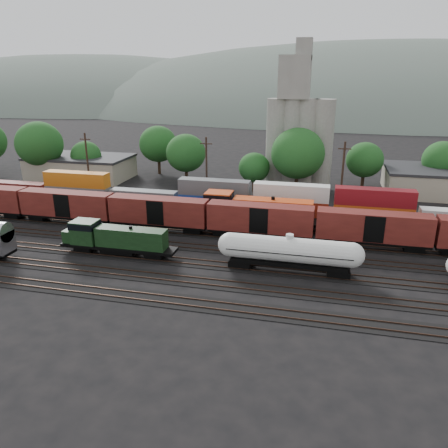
% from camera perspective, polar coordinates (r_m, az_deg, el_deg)
% --- Properties ---
extents(ground, '(600.00, 600.00, 0.00)m').
position_cam_1_polar(ground, '(58.93, 3.30, -3.67)').
color(ground, black).
extents(tracks, '(180.00, 33.20, 0.20)m').
position_cam_1_polar(tracks, '(58.91, 3.30, -3.63)').
color(tracks, black).
rests_on(tracks, ground).
extents(green_locomotive, '(15.62, 2.76, 4.13)m').
position_cam_1_polar(green_locomotive, '(59.02, -14.40, -1.76)').
color(green_locomotive, black).
rests_on(green_locomotive, ground).
extents(tank_car_a, '(17.40, 3.12, 4.56)m').
position_cam_1_polar(tank_car_a, '(52.66, 8.49, -3.54)').
color(tank_car_a, silver).
rests_on(tank_car_a, ground).
extents(orange_locomotive, '(20.12, 3.35, 5.03)m').
position_cam_1_polar(orange_locomotive, '(67.48, 3.48, 1.90)').
color(orange_locomotive, black).
rests_on(orange_locomotive, ground).
extents(boxcar_string, '(122.80, 2.90, 4.20)m').
position_cam_1_polar(boxcar_string, '(69.43, -14.46, 2.05)').
color(boxcar_string, black).
rests_on(boxcar_string, ground).
extents(container_wall, '(166.86, 2.60, 5.80)m').
position_cam_1_polar(container_wall, '(71.60, 9.61, 2.36)').
color(container_wall, black).
rests_on(container_wall, ground).
extents(grain_silo, '(13.40, 5.00, 29.00)m').
position_cam_1_polar(grain_silo, '(90.45, 9.69, 11.56)').
color(grain_silo, gray).
rests_on(grain_silo, ground).
extents(industrial_sheds, '(119.38, 17.26, 5.10)m').
position_cam_1_polar(industrial_sheds, '(91.09, 11.46, 5.94)').
color(industrial_sheds, '#9E937F').
rests_on(industrial_sheds, ground).
extents(tree_band, '(168.22, 21.76, 14.35)m').
position_cam_1_polar(tree_band, '(89.35, 4.25, 9.19)').
color(tree_band, black).
rests_on(tree_band, ground).
extents(utility_poles, '(122.20, 0.36, 12.00)m').
position_cam_1_polar(utility_poles, '(77.88, 6.30, 6.73)').
color(utility_poles, black).
rests_on(utility_poles, ground).
extents(distant_hills, '(860.00, 286.00, 130.00)m').
position_cam_1_polar(distant_hills, '(316.84, 16.20, 10.59)').
color(distant_hills, '#59665B').
rests_on(distant_hills, ground).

